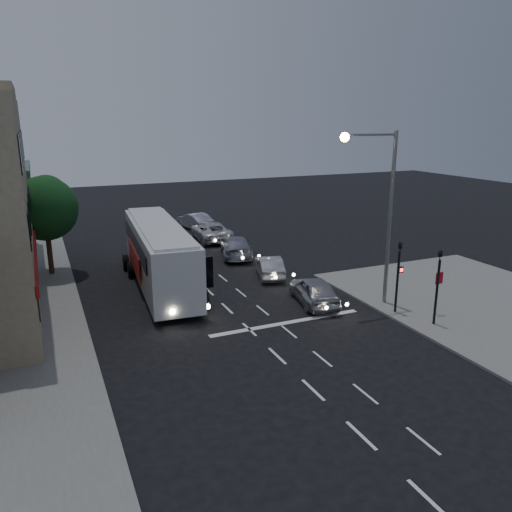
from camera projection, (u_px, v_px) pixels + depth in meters
name	position (u px, v px, depth m)	size (l,w,h in m)	color
ground	(267.00, 346.00, 21.89)	(120.00, 120.00, 0.00)	black
road_markings	(263.00, 316.00, 25.30)	(8.00, 30.55, 0.01)	silver
tour_bus	(159.00, 253.00, 29.21)	(3.50, 12.55, 3.80)	silver
car_suv	(314.00, 290.00, 26.81)	(1.76, 4.38, 1.49)	#A4A4AB
car_sedan_a	(269.00, 266.00, 31.50)	(1.41, 4.06, 1.34)	silver
car_sedan_b	(236.00, 246.00, 36.12)	(2.10, 5.16, 1.50)	#8D8EA1
car_sedan_c	(211.00, 231.00, 41.03)	(2.52, 5.47, 1.52)	silver
car_extra	(195.00, 221.00, 45.27)	(1.56, 4.47, 1.47)	silver
traffic_signal_main	(399.00, 269.00, 24.89)	(0.25, 0.35, 4.10)	black
traffic_signal_side	(438.00, 278.00, 23.42)	(0.18, 0.15, 4.10)	black
regulatory_sign	(438.00, 286.00, 24.88)	(0.45, 0.12, 2.20)	slate
streetlight	(381.00, 199.00, 25.17)	(3.32, 0.44, 9.00)	slate
street_tree	(44.00, 206.00, 30.76)	(4.00, 4.00, 6.20)	black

